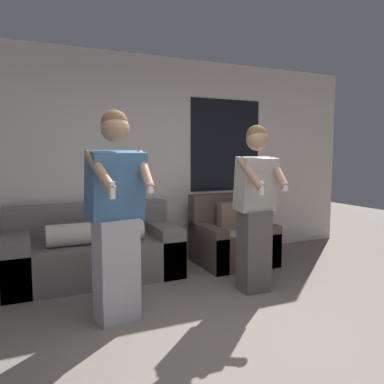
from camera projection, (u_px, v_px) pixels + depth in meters
The scene contains 6 objects.
ground_plane at pixel (264, 369), 2.47m from camera, with size 14.00×14.00×0.00m, color slate.
wall_back at pixel (142, 159), 4.93m from camera, with size 6.62×0.07×2.70m.
couch at pixel (94, 251), 4.30m from camera, with size 1.90×0.89×0.83m.
armchair at pixel (232, 239), 4.90m from camera, with size 0.93×0.81×0.89m.
person_left at pixel (116, 216), 3.12m from camera, with size 0.51×0.54×1.78m.
person_right at pixel (255, 207), 3.82m from camera, with size 0.45×0.47×1.71m.
Camera 1 is at (-1.39, -1.95, 1.41)m, focal length 35.00 mm.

